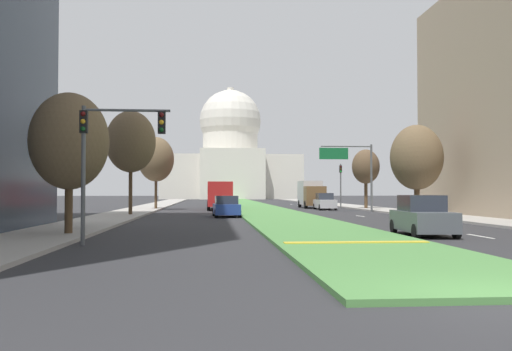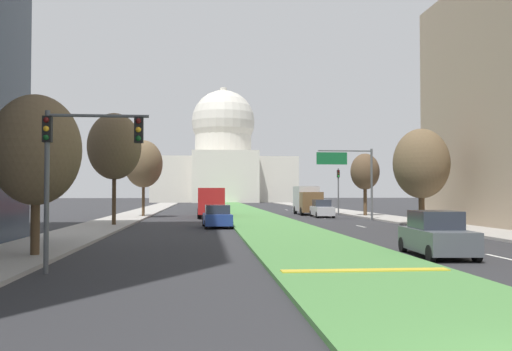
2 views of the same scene
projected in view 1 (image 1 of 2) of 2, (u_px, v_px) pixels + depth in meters
name	position (u px, v px, depth m)	size (l,w,h in m)	color
ground_plane	(248.00, 205.00, 77.49)	(299.48, 299.48, 0.00)	#2B2B2D
grass_median	(251.00, 206.00, 70.72)	(5.87, 122.51, 0.14)	#4C8442
median_curb_nose	(356.00, 242.00, 19.81)	(5.28, 0.50, 0.04)	gold
lane_dashes_right	(332.00, 211.00, 53.78)	(0.16, 59.35, 0.01)	silver
sidewalk_left	(147.00, 208.00, 62.90)	(4.00, 122.51, 0.15)	#9E9991
sidewalk_right	(360.00, 207.00, 64.98)	(4.00, 122.51, 0.15)	#9E9991
capitol_building	(230.00, 160.00, 144.91)	(35.35, 29.63, 29.59)	beige
traffic_light_near_left	(107.00, 143.00, 20.43)	(3.34, 0.35, 5.20)	#515456
traffic_light_far_right	(341.00, 180.00, 64.23)	(0.28, 0.35, 5.20)	#515456
overhead_guide_sign	(352.00, 164.00, 52.50)	(5.19, 0.20, 6.50)	#515456
street_tree_left_near	(69.00, 142.00, 24.36)	(3.47, 3.47, 6.41)	#4C3823
street_tree_left_mid	(131.00, 142.00, 43.90)	(3.97, 3.97, 8.46)	#4C3823
street_tree_right_mid	(417.00, 158.00, 43.33)	(4.13, 4.13, 7.27)	#4C3823
street_tree_left_far	(156.00, 159.00, 58.32)	(3.81, 3.81, 7.78)	#4C3823
street_tree_right_far	(366.00, 167.00, 59.56)	(2.99, 2.99, 6.54)	#4C3823
sedan_lead_stopped	(422.00, 217.00, 24.73)	(2.20, 4.47, 1.83)	#4C5156
sedan_midblock	(226.00, 207.00, 42.47)	(2.14, 4.47, 1.64)	navy
sedan_distant	(325.00, 202.00, 58.40)	(1.95, 4.44, 1.79)	#BCBCC1
sedan_far_horizon	(215.00, 200.00, 72.85)	(1.95, 4.56, 1.84)	brown
sedan_very_far	(218.00, 199.00, 83.72)	(2.07, 4.45, 1.78)	#4C5156
box_truck_delivery	(311.00, 194.00, 64.69)	(2.40, 6.40, 3.20)	brown
city_bus	(219.00, 193.00, 59.31)	(2.62, 11.00, 2.95)	#B21E1E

